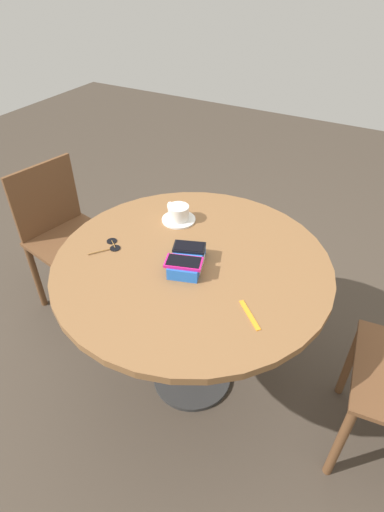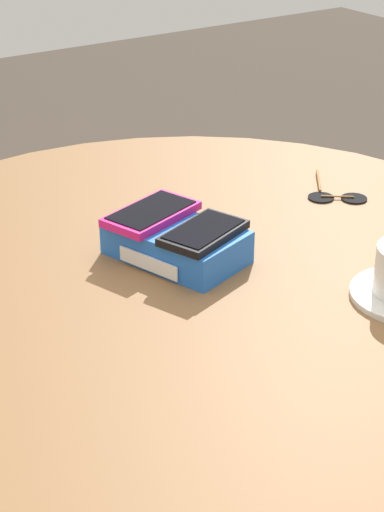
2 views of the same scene
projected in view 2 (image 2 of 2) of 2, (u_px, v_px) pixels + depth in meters
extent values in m
cylinder|color=#2D2D2D|center=(192.00, 483.00, 1.34)|extent=(0.07, 0.07, 0.70)
cylinder|color=brown|center=(192.00, 279.00, 1.17)|extent=(1.07, 1.07, 0.03)
cube|color=blue|center=(176.00, 243.00, 1.18)|extent=(0.21, 0.16, 0.05)
cube|color=white|center=(148.00, 263.00, 1.15)|extent=(0.10, 0.03, 0.02)
cube|color=#D11975|center=(151.00, 214.00, 1.20)|extent=(0.11, 0.15, 0.01)
cube|color=black|center=(151.00, 210.00, 1.19)|extent=(0.10, 0.14, 0.00)
cube|color=black|center=(204.00, 233.00, 1.14)|extent=(0.11, 0.14, 0.01)
cube|color=black|center=(204.00, 229.00, 1.14)|extent=(0.10, 0.12, 0.00)
cylinder|color=black|center=(354.00, 199.00, 1.37)|extent=(0.04, 0.04, 0.00)
cylinder|color=black|center=(321.00, 198.00, 1.37)|extent=(0.04, 0.04, 0.00)
cylinder|color=olive|center=(338.00, 196.00, 1.37)|extent=(0.03, 0.04, 0.00)
cylinder|color=olive|center=(319.00, 180.00, 1.43)|extent=(0.07, 0.06, 0.00)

